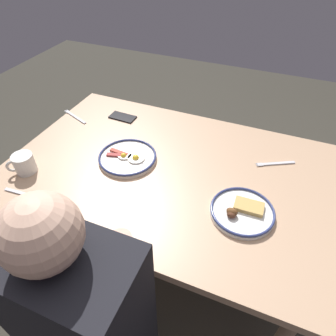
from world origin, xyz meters
The scene contains 10 objects.
ground_plane centered at (0.00, 0.00, 0.00)m, with size 6.00×6.00×0.00m, color #35322A.
dining_table centered at (0.00, 0.00, 0.67)m, with size 1.44×0.95×0.73m.
plate_near_main centered at (0.20, 0.01, 0.75)m, with size 0.27×0.27×0.04m.
plate_center_pancakes centered at (-0.36, 0.13, 0.75)m, with size 0.25×0.25×0.05m.
coffee_mug centered at (0.58, 0.25, 0.78)m, with size 0.10×0.10×0.09m.
cell_phone centered at (0.40, -0.30, 0.74)m, with size 0.14×0.07×0.01m, color black.
fork_near centered at (0.65, -0.20, 0.74)m, with size 0.19×0.09×0.01m.
fork_far centered at (-0.44, -0.22, 0.74)m, with size 0.17×0.10×0.01m.
butter_knife centered at (0.47, 0.37, 0.74)m, with size 0.23×0.03×0.01m.
seated_diner centered at (0.00, 0.68, 0.56)m, with size 0.39×0.34×1.21m.
Camera 1 is at (-0.37, 0.91, 1.62)m, focal length 31.63 mm.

